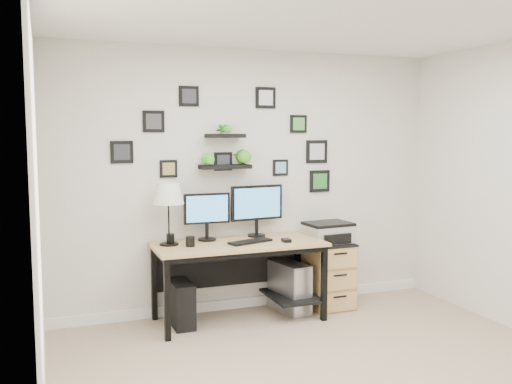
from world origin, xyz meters
name	(u,v)px	position (x,y,z in m)	size (l,w,h in m)	color
room	(252,302)	(0.00, 1.98, 0.05)	(4.00, 4.00, 4.00)	tan
desk	(241,254)	(-0.22, 1.67, 0.63)	(1.60, 0.70, 0.75)	tan
monitor_left	(207,213)	(-0.51, 1.83, 1.02)	(0.45, 0.18, 0.46)	black
monitor_right	(257,206)	(0.01, 1.86, 1.05)	(0.55, 0.19, 0.51)	black
keyboard	(250,242)	(-0.16, 1.58, 0.76)	(0.43, 0.14, 0.02)	black
mouse	(286,240)	(0.17, 1.50, 0.77)	(0.07, 0.10, 0.03)	black
table_lamp	(168,195)	(-0.90, 1.75, 1.22)	(0.28, 0.28, 0.58)	black
mug	(190,241)	(-0.73, 1.61, 0.80)	(0.08, 0.08, 0.09)	black
pen_cup	(170,239)	(-0.87, 1.79, 0.80)	(0.08, 0.08, 0.10)	black
pc_tower_black	(181,304)	(-0.81, 1.67, 0.21)	(0.18, 0.41, 0.41)	black
pc_tower_grey	(290,287)	(0.30, 1.70, 0.25)	(0.29, 0.53, 0.49)	gray
file_cabinet	(328,274)	(0.74, 1.72, 0.34)	(0.43, 0.53, 0.67)	tan
printer	(328,232)	(0.73, 1.70, 0.77)	(0.47, 0.39, 0.20)	silver
wall_decor	(231,146)	(-0.23, 1.93, 1.65)	(2.26, 0.18, 1.08)	black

